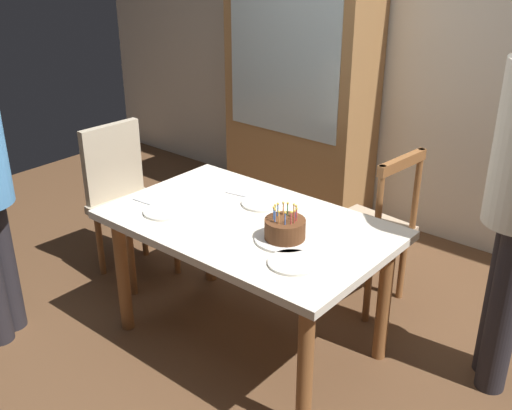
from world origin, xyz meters
TOP-DOWN VIEW (x-y plane):
  - ground at (0.00, 0.00)m, footprint 6.40×6.40m
  - back_wall at (0.00, 1.85)m, footprint 6.40×0.10m
  - dining_table at (0.00, 0.00)m, footprint 1.40×0.87m
  - birthday_cake at (0.26, -0.05)m, footprint 0.28×0.28m
  - plate_near_celebrant at (-0.39, -0.20)m, footprint 0.22×0.22m
  - plate_far_side at (-0.07, 0.20)m, footprint 0.22×0.22m
  - plate_near_guest at (0.42, -0.20)m, footprint 0.22×0.22m
  - fork_near_celebrant at (-0.55, -0.19)m, footprint 0.18×0.03m
  - fork_far_side at (-0.23, 0.20)m, footprint 0.18×0.05m
  - chair_spindle_back at (0.26, 0.75)m, footprint 0.48×0.48m
  - chair_upholstered at (-1.09, 0.10)m, footprint 0.47×0.47m
  - china_cabinet at (-0.83, 1.56)m, footprint 1.10×0.45m

SIDE VIEW (x-z plane):
  - ground at x=0.00m, z-range 0.00..0.00m
  - chair_spindle_back at x=0.26m, z-range -0.02..0.93m
  - chair_upholstered at x=-1.09m, z-range 0.06..1.01m
  - dining_table at x=0.00m, z-range 0.26..0.99m
  - fork_near_celebrant at x=-0.55m, z-range 0.72..0.73m
  - fork_far_side at x=-0.23m, z-range 0.72..0.73m
  - plate_near_celebrant at x=-0.39m, z-range 0.72..0.74m
  - plate_far_side at x=-0.07m, z-range 0.72..0.74m
  - plate_near_guest at x=0.42m, z-range 0.72..0.74m
  - birthday_cake at x=0.26m, z-range 0.69..0.86m
  - china_cabinet at x=-0.83m, z-range 0.00..1.90m
  - back_wall at x=0.00m, z-range 0.00..2.60m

